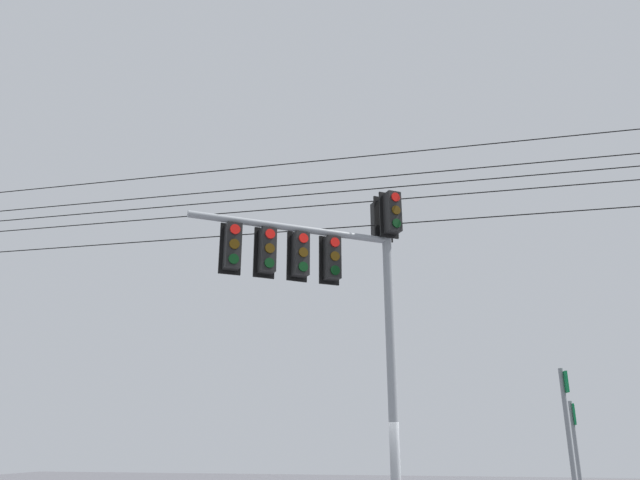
# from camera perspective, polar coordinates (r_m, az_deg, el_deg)

# --- Properties ---
(signal_mast_assembly) EXTENTS (2.94, 3.99, 7.36)m
(signal_mast_assembly) POSITION_cam_1_polar(r_m,az_deg,el_deg) (12.31, 1.65, -3.50)
(signal_mast_assembly) COLOR gray
(signal_mast_assembly) RESTS_ON ground
(route_sign_primary) EXTENTS (0.32, 0.11, 2.84)m
(route_sign_primary) POSITION_cam_1_polar(r_m,az_deg,el_deg) (12.08, 23.54, -19.35)
(route_sign_primary) COLOR slate
(route_sign_primary) RESTS_ON ground
(route_sign_secondary) EXTENTS (0.29, 0.10, 3.19)m
(route_sign_secondary) POSITION_cam_1_polar(r_m,az_deg,el_deg) (9.91, 23.03, -19.05)
(route_sign_secondary) COLOR slate
(route_sign_secondary) RESTS_ON ground
(overhead_wire_span) EXTENTS (0.78, 21.46, 2.02)m
(overhead_wire_span) POSITION_cam_1_polar(r_m,az_deg,el_deg) (13.67, 2.15, 4.61)
(overhead_wire_span) COLOR black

